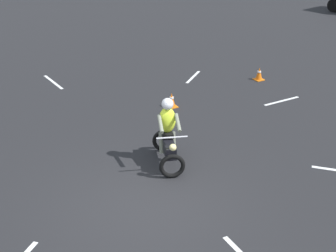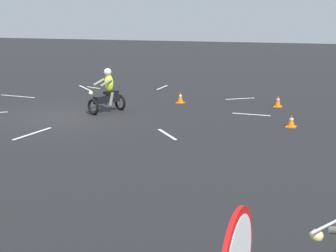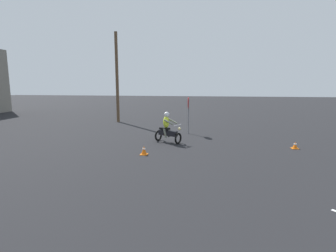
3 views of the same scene
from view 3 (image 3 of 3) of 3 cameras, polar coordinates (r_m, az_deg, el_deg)
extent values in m
torus|color=black|center=(13.75, 2.22, -2.72)|extent=(0.58, 0.36, 0.60)
torus|color=black|center=(14.48, -2.10, -2.10)|extent=(0.58, 0.36, 0.60)
cube|color=black|center=(14.06, 0.00, -1.53)|extent=(0.71, 1.09, 0.28)
cube|color=black|center=(14.15, -0.73, -0.56)|extent=(0.48, 0.62, 0.10)
cylinder|color=silver|center=(13.65, 2.06, 0.18)|extent=(0.64, 0.35, 0.04)
sphere|color=#F2E08C|center=(13.61, 2.51, -0.62)|extent=(0.21, 0.21, 0.16)
ellipsoid|color=#D8F233|center=(14.03, -0.40, 0.85)|extent=(0.48, 0.43, 0.64)
cylinder|color=slate|center=(13.69, 0.13, 0.85)|extent=(0.33, 0.53, 0.27)
cylinder|color=slate|center=(14.02, 1.07, 1.05)|extent=(0.33, 0.53, 0.27)
cylinder|color=slate|center=(14.01, -0.66, -1.57)|extent=(0.22, 0.27, 0.51)
cylinder|color=slate|center=(14.23, 0.00, -1.40)|extent=(0.22, 0.27, 0.51)
sphere|color=silver|center=(13.95, -0.27, 2.54)|extent=(0.38, 0.38, 0.28)
cylinder|color=slate|center=(16.53, 4.48, 2.10)|extent=(0.07, 0.07, 2.20)
cylinder|color=red|center=(16.44, 4.45, 5.05)|extent=(0.70, 0.03, 0.70)
cylinder|color=white|center=(16.44, 4.40, 5.05)|extent=(0.60, 0.01, 0.60)
cube|color=orange|center=(14.26, 25.89, -4.40)|extent=(0.32, 0.32, 0.03)
cone|color=orange|center=(14.22, 25.94, -3.75)|extent=(0.24, 0.24, 0.30)
cylinder|color=white|center=(14.21, 25.96, -3.57)|extent=(0.13, 0.13, 0.05)
cube|color=orange|center=(11.83, -5.24, -6.16)|extent=(0.32, 0.32, 0.03)
cone|color=orange|center=(11.78, -5.25, -5.21)|extent=(0.24, 0.24, 0.37)
cylinder|color=white|center=(11.77, -5.25, -4.95)|extent=(0.13, 0.13, 0.05)
cylinder|color=brown|center=(21.82, -11.03, 10.24)|extent=(0.24, 0.24, 7.17)
camera|label=1|loc=(17.40, 53.16, 13.81)|focal=50.00mm
camera|label=2|loc=(18.99, 3.11, 9.98)|focal=50.00mm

